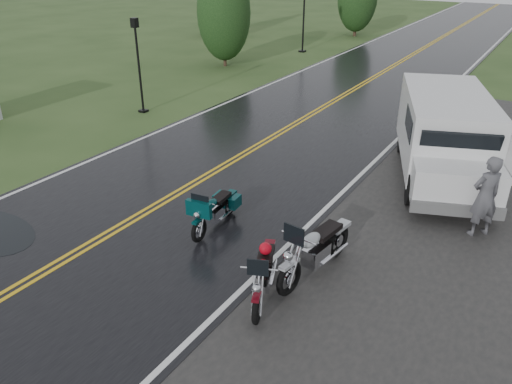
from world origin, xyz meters
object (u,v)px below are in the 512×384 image
motorcycle_red (257,296)px  motorcycle_silver (289,265)px  van_white (416,162)px  motorcycle_teal (198,222)px  lamp_post_far_left (304,15)px  lamp_post_near_left (139,66)px  person_at_van (485,198)px

motorcycle_red → motorcycle_silver: 0.99m
motorcycle_red → van_white: (1.03, 5.96, 0.60)m
motorcycle_teal → lamp_post_far_left: (-8.30, 21.56, 1.69)m
van_white → lamp_post_far_left: bearing=104.4°
motorcycle_teal → lamp_post_far_left: bearing=105.2°
motorcycle_silver → lamp_post_far_left: bearing=123.9°
motorcycle_silver → lamp_post_near_left: 13.02m
motorcycle_teal → person_at_van: size_ratio=0.99×
van_white → lamp_post_near_left: 11.84m
motorcycle_silver → lamp_post_near_left: lamp_post_near_left is taller
motorcycle_red → van_white: bearing=57.7°
van_white → lamp_post_far_left: size_ratio=1.36×
motorcycle_red → motorcycle_silver: motorcycle_silver is taller
van_white → lamp_post_near_left: lamp_post_near_left is taller
motorcycle_silver → van_white: bearing=87.3°
motorcycle_teal → lamp_post_near_left: 10.60m
lamp_post_far_left → van_white: bearing=-55.5°
van_white → person_at_van: 1.89m
motorcycle_silver → person_at_van: size_ratio=1.25×
motorcycle_teal → lamp_post_far_left: lamp_post_far_left is taller
motorcycle_silver → person_at_van: person_at_van is taller
lamp_post_near_left → lamp_post_far_left: size_ratio=0.82×
motorcycle_silver → person_at_van: 5.09m
lamp_post_far_left → motorcycle_red: bearing=-65.0°
motorcycle_red → motorcycle_silver: size_ratio=0.86×
person_at_van → lamp_post_far_left: (-13.59, 17.86, 1.29)m
motorcycle_red → person_at_van: 6.00m
motorcycle_teal → motorcycle_silver: 2.69m
van_white → person_at_van: (1.76, -0.66, -0.24)m
lamp_post_near_left → motorcycle_teal: bearing=-40.1°
motorcycle_silver → van_white: 5.09m
van_white → person_at_van: van_white is taller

